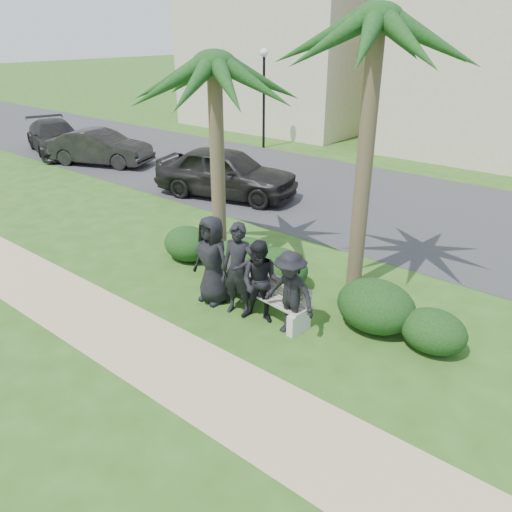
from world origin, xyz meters
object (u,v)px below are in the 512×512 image
at_px(man_d, 290,293).
at_px(palm_left, 214,66).
at_px(car_c, 56,137).
at_px(palm_right, 377,23).
at_px(man_a, 212,260).
at_px(car_a, 226,172).
at_px(man_c, 261,282).
at_px(park_bench, 260,295).
at_px(car_b, 100,148).
at_px(street_lamp, 264,81).
at_px(man_b, 238,270).

bearing_deg(man_d, palm_left, 155.10).
bearing_deg(palm_left, car_c, 164.66).
relative_size(palm_right, car_c, 1.29).
height_order(man_a, car_a, man_a).
distance_m(man_a, man_c, 1.22).
distance_m(park_bench, man_a, 1.17).
bearing_deg(palm_left, car_b, 159.85).
bearing_deg(car_c, park_bench, -87.98).
distance_m(car_b, car_c, 3.29).
height_order(park_bench, man_d, man_d).
bearing_deg(car_c, man_a, -90.10).
xyz_separation_m(man_c, palm_right, (0.68, 2.35, 4.34)).
xyz_separation_m(park_bench, man_c, (0.23, -0.27, 0.46)).
height_order(man_d, car_a, man_d).
bearing_deg(palm_right, palm_left, -165.02).
relative_size(man_a, palm_right, 0.30).
bearing_deg(street_lamp, car_b, -115.30).
relative_size(palm_left, palm_right, 0.87).
xyz_separation_m(man_b, palm_left, (-1.94, 1.55, 3.44)).
xyz_separation_m(park_bench, car_a, (-5.49, 5.02, 0.45)).
bearing_deg(park_bench, man_c, -43.30).
distance_m(palm_left, palm_right, 3.34).
distance_m(man_d, palm_left, 4.96).
bearing_deg(man_b, palm_right, 47.75).
relative_size(street_lamp, man_d, 2.68).
bearing_deg(palm_left, man_c, -31.55).
bearing_deg(man_b, car_a, 118.61).
relative_size(palm_right, car_a, 1.31).
distance_m(car_a, car_b, 6.79).
height_order(man_b, palm_left, palm_left).
relative_size(man_a, man_b, 0.98).
height_order(car_b, car_c, car_c).
bearing_deg(car_b, park_bench, -134.51).
relative_size(park_bench, man_c, 1.40).
height_order(man_a, man_c, man_a).
distance_m(man_d, car_c, 17.25).
height_order(street_lamp, man_d, street_lamp).
relative_size(man_a, car_b, 0.44).
distance_m(street_lamp, man_a, 14.53).
bearing_deg(man_d, car_c, 163.46).
distance_m(park_bench, palm_left, 4.75).
bearing_deg(palm_left, man_b, -38.50).
bearing_deg(park_bench, street_lamp, 134.45).
bearing_deg(car_a, street_lamp, 13.56).
relative_size(man_a, man_d, 1.13).
relative_size(man_b, car_a, 0.39).
height_order(man_b, palm_right, palm_right).
xyz_separation_m(man_a, palm_right, (1.89, 2.36, 4.24)).
bearing_deg(man_d, man_a, -178.34).
xyz_separation_m(man_a, car_a, (-4.51, 5.32, -0.11)).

